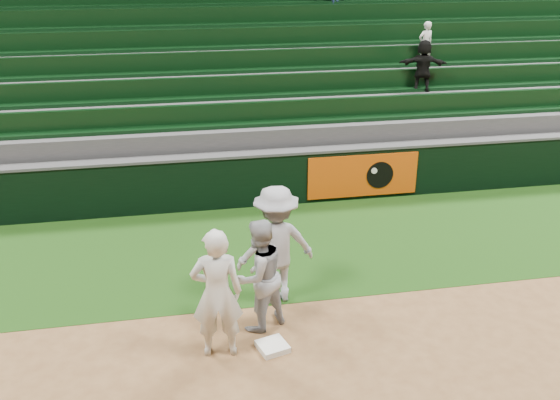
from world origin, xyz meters
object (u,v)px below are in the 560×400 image
(baserunner, at_px, (259,275))
(base_coach, at_px, (276,245))
(first_baseman, at_px, (217,294))
(first_base, at_px, (273,347))

(baserunner, bearing_deg, base_coach, -148.41)
(first_baseman, bearing_deg, base_coach, -125.34)
(baserunner, bearing_deg, first_baseman, 10.05)
(base_coach, bearing_deg, first_base, 68.94)
(first_baseman, height_order, baserunner, first_baseman)
(first_base, distance_m, baserunner, 1.08)
(first_baseman, xyz_separation_m, base_coach, (1.09, 1.31, 0.02))
(first_base, distance_m, first_baseman, 1.24)
(first_base, relative_size, baserunner, 0.23)
(first_base, bearing_deg, first_baseman, 175.27)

